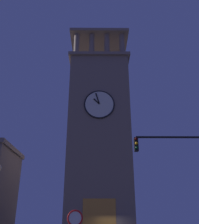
% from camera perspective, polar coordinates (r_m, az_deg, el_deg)
% --- Properties ---
extents(clocktower, '(7.67, 8.16, 27.90)m').
position_cam_1_polar(clocktower, '(31.64, -0.09, -6.27)').
color(clocktower, gray).
rests_on(clocktower, ground_plane).
extents(traffic_signal_mid, '(3.88, 0.41, 6.82)m').
position_cam_1_polar(traffic_signal_mid, '(14.57, 18.69, -12.12)').
color(traffic_signal_mid, black).
rests_on(traffic_signal_mid, ground_plane).
extents(no_horn_sign, '(0.78, 0.14, 2.50)m').
position_cam_1_polar(no_horn_sign, '(13.67, -5.47, -23.13)').
color(no_horn_sign, black).
rests_on(no_horn_sign, ground_plane).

